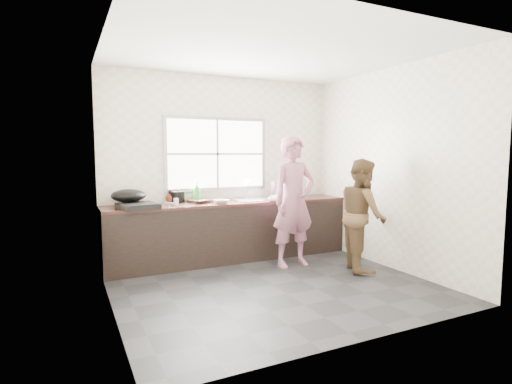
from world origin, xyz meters
name	(u,v)px	position (x,y,z in m)	size (l,w,h in m)	color
floor	(272,285)	(0.00, 0.00, -0.01)	(3.60, 3.20, 0.01)	#262629
ceiling	(273,51)	(0.00, 0.00, 2.71)	(3.60, 3.20, 0.01)	silver
wall_back	(223,167)	(0.00, 1.60, 1.35)	(3.60, 0.01, 2.70)	silver
wall_left	(107,175)	(-1.80, 0.00, 1.35)	(0.01, 3.20, 2.70)	beige
wall_right	(390,169)	(1.80, 0.00, 1.35)	(0.01, 3.20, 2.70)	beige
wall_front	(368,180)	(0.00, -1.60, 1.35)	(3.60, 0.01, 2.70)	beige
cabinet	(231,232)	(0.00, 1.29, 0.41)	(3.60, 0.62, 0.82)	black
countertop	(231,203)	(0.00, 1.29, 0.84)	(3.60, 0.64, 0.04)	#331914
sink	(252,200)	(0.35, 1.29, 0.86)	(0.55, 0.45, 0.02)	silver
faucet	(247,189)	(0.35, 1.49, 1.01)	(0.02, 0.02, 0.30)	silver
window_frame	(217,154)	(-0.10, 1.59, 1.55)	(1.60, 0.05, 1.10)	#9EA0A5
window_glazing	(217,154)	(-0.10, 1.57, 1.55)	(1.50, 0.01, 1.00)	white
woman	(294,206)	(0.66, 0.61, 0.84)	(0.61, 0.40, 1.68)	#AC677F
person_side	(362,214)	(1.39, 0.04, 0.75)	(0.73, 0.57, 1.49)	brown
cutting_board	(200,201)	(-0.42, 1.43, 0.88)	(0.39, 0.39, 0.04)	black
cleaver	(202,200)	(-0.45, 1.25, 0.90)	(0.22, 0.11, 0.01)	silver
bowl_mince	(221,201)	(-0.20, 1.15, 0.89)	(0.21, 0.21, 0.05)	white
bowl_crabs	(280,197)	(0.79, 1.22, 0.89)	(0.20, 0.20, 0.06)	white
bowl_held	(274,198)	(0.60, 1.08, 0.89)	(0.22, 0.22, 0.07)	white
black_pot	(177,197)	(-0.74, 1.52, 0.94)	(0.22, 0.22, 0.16)	black
plate_food	(171,202)	(-0.82, 1.50, 0.87)	(0.21, 0.21, 0.02)	silver
bottle_green	(197,192)	(-0.45, 1.48, 1.01)	(0.11, 0.11, 0.29)	green
bottle_brown_tall	(178,197)	(-0.73, 1.48, 0.95)	(0.08, 0.08, 0.17)	#472811
bottle_brown_short	(171,197)	(-0.82, 1.52, 0.95)	(0.14, 0.14, 0.18)	#4C1E13
glass_jar	(176,202)	(-0.83, 1.22, 0.91)	(0.07, 0.07, 0.09)	silver
burner	(138,206)	(-1.35, 1.12, 0.89)	(0.45, 0.45, 0.07)	black
wok	(128,196)	(-1.42, 1.37, 1.00)	(0.45, 0.45, 0.17)	black
dish_rack	(283,190)	(0.83, 1.22, 1.00)	(0.39, 0.27, 0.29)	silver
pot_lid_left	(142,205)	(-1.25, 1.39, 0.87)	(0.24, 0.24, 0.01)	silver
pot_lid_right	(145,206)	(-1.23, 1.29, 0.87)	(0.23, 0.23, 0.01)	#B4B5BB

